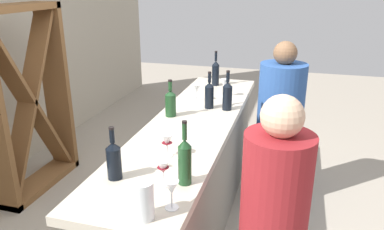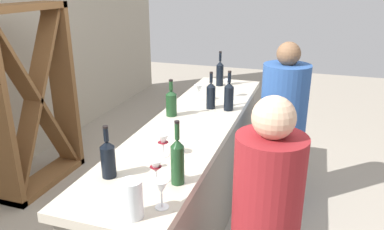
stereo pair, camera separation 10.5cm
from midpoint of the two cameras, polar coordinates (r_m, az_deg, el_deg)
name	(u,v)px [view 1 (the left image)]	position (r m, az deg, el deg)	size (l,w,h in m)	color
ground_plane	(192,229)	(3.19, -0.99, -17.11)	(12.00, 12.00, 0.00)	#9E9384
bar_counter	(192,178)	(2.92, -1.04, -9.61)	(2.59, 0.59, 0.95)	gray
wine_rack	(28,102)	(3.76, -24.58, 1.83)	(0.95, 0.28, 1.73)	brown
wine_bottle_leftmost_near_black	(114,159)	(1.97, -13.38, -6.62)	(0.08, 0.08, 0.29)	black
wine_bottle_second_left_olive_green	(185,160)	(1.87, -2.74, -6.95)	(0.07, 0.07, 0.34)	#193D1E
wine_bottle_center_olive_green	(171,102)	(2.81, -4.37, 1.92)	(0.08, 0.08, 0.28)	#193D1E
wine_bottle_second_right_near_black	(209,94)	(2.98, 1.65, 3.15)	(0.07, 0.07, 0.30)	black
wine_bottle_rightmost_near_black	(227,95)	(2.94, 4.41, 3.05)	(0.08, 0.08, 0.32)	black
wine_bottle_far_right_near_black	(216,72)	(3.65, 2.80, 6.52)	(0.07, 0.07, 0.34)	black
wine_glass_near_left	(171,189)	(1.69, -4.97, -11.19)	(0.07, 0.07, 0.14)	white
wine_glass_near_center	(163,168)	(1.87, -6.06, -8.09)	(0.07, 0.07, 0.14)	white
wine_glass_near_right	(224,84)	(3.29, 4.04, 4.73)	(0.06, 0.06, 0.16)	white
wine_glass_far_left	(167,141)	(2.17, -5.24, -4.06)	(0.07, 0.07, 0.14)	white
wine_glass_far_center	(196,89)	(3.17, -0.30, 3.95)	(0.07, 0.07, 0.14)	white
water_pitcher	(143,200)	(1.65, -9.34, -12.75)	(0.09, 0.09, 0.18)	silver
person_left_guest	(279,131)	(3.37, 12.24, -2.48)	(0.43, 0.43, 1.45)	#284C8C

